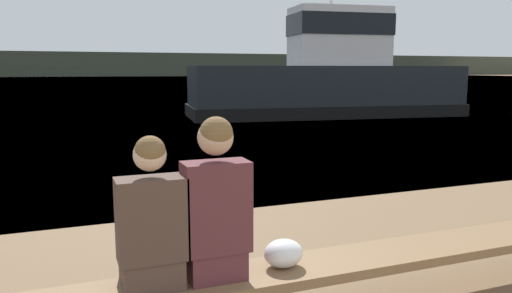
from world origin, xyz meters
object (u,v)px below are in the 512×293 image
bench_main (240,285)px  person_right (215,207)px  tugboat_red (328,82)px  person_left (151,225)px  shopping_bag (283,253)px

bench_main → person_right: size_ratio=6.66×
tugboat_red → person_left: bearing=154.2°
bench_main → person_left: bearing=179.5°
bench_main → person_left: person_left is taller
shopping_bag → tugboat_red: size_ratio=0.03×
shopping_bag → tugboat_red: bearing=59.5°
person_left → tugboat_red: bearing=56.9°
shopping_bag → tugboat_red: (8.21, 13.96, 0.76)m
person_left → person_right: (0.40, -0.00, 0.07)m
person_left → shopping_bag: person_left is taller
person_right → shopping_bag: bearing=1.6°
person_left → person_right: bearing=-0.5°
person_left → bench_main: bearing=-0.5°
shopping_bag → bench_main: bearing=-177.4°
shopping_bag → person_right: bearing=-178.4°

